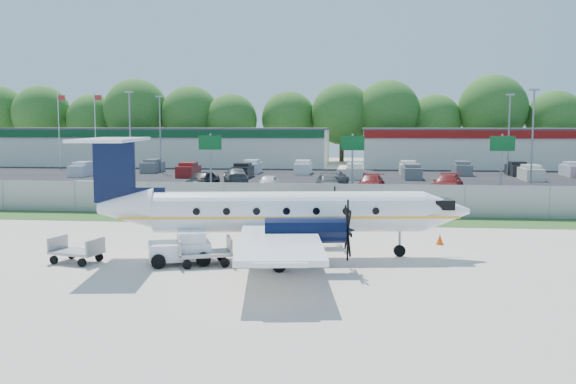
# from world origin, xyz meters

# --- Properties ---
(ground) EXTENTS (170.00, 170.00, 0.00)m
(ground) POSITION_xyz_m (0.00, 0.00, 0.00)
(ground) COLOR beige
(ground) RESTS_ON ground
(grass_verge) EXTENTS (170.00, 4.00, 0.02)m
(grass_verge) POSITION_xyz_m (0.00, 12.00, 0.01)
(grass_verge) COLOR #2D561E
(grass_verge) RESTS_ON ground
(access_road) EXTENTS (170.00, 8.00, 0.02)m
(access_road) POSITION_xyz_m (0.00, 19.00, 0.01)
(access_road) COLOR black
(access_road) RESTS_ON ground
(parking_lot) EXTENTS (170.00, 32.00, 0.02)m
(parking_lot) POSITION_xyz_m (0.00, 40.00, 0.01)
(parking_lot) COLOR black
(parking_lot) RESTS_ON ground
(perimeter_fence) EXTENTS (120.00, 0.06, 1.99)m
(perimeter_fence) POSITION_xyz_m (0.00, 14.00, 1.00)
(perimeter_fence) COLOR gray
(perimeter_fence) RESTS_ON ground
(building_west) EXTENTS (46.40, 12.40, 5.24)m
(building_west) POSITION_xyz_m (-24.00, 61.98, 2.63)
(building_west) COLOR white
(building_west) RESTS_ON ground
(building_east) EXTENTS (44.40, 12.40, 5.24)m
(building_east) POSITION_xyz_m (26.00, 61.98, 2.63)
(building_east) COLOR white
(building_east) RESTS_ON ground
(sign_left) EXTENTS (1.80, 0.26, 5.00)m
(sign_left) POSITION_xyz_m (-8.00, 22.91, 3.61)
(sign_left) COLOR gray
(sign_left) RESTS_ON ground
(sign_mid) EXTENTS (1.80, 0.26, 5.00)m
(sign_mid) POSITION_xyz_m (3.00, 22.91, 3.61)
(sign_mid) COLOR gray
(sign_mid) RESTS_ON ground
(sign_right) EXTENTS (1.80, 0.26, 5.00)m
(sign_right) POSITION_xyz_m (14.00, 22.91, 3.61)
(sign_right) COLOR gray
(sign_right) RESTS_ON ground
(flagpole_west) EXTENTS (1.06, 0.12, 10.00)m
(flagpole_west) POSITION_xyz_m (-35.92, 55.00, 5.64)
(flagpole_west) COLOR white
(flagpole_west) RESTS_ON ground
(flagpole_east) EXTENTS (1.06, 0.12, 10.00)m
(flagpole_east) POSITION_xyz_m (-30.92, 55.00, 5.64)
(flagpole_east) COLOR white
(flagpole_east) RESTS_ON ground
(light_pole_nw) EXTENTS (0.90, 0.35, 9.09)m
(light_pole_nw) POSITION_xyz_m (-20.00, 38.00, 5.23)
(light_pole_nw) COLOR gray
(light_pole_nw) RESTS_ON ground
(light_pole_ne) EXTENTS (0.90, 0.35, 9.09)m
(light_pole_ne) POSITION_xyz_m (20.00, 38.00, 5.23)
(light_pole_ne) COLOR gray
(light_pole_ne) RESTS_ON ground
(light_pole_sw) EXTENTS (0.90, 0.35, 9.09)m
(light_pole_sw) POSITION_xyz_m (-20.00, 48.00, 5.23)
(light_pole_sw) COLOR gray
(light_pole_sw) RESTS_ON ground
(light_pole_se) EXTENTS (0.90, 0.35, 9.09)m
(light_pole_se) POSITION_xyz_m (20.00, 48.00, 5.23)
(light_pole_se) COLOR gray
(light_pole_se) RESTS_ON ground
(tree_line) EXTENTS (112.00, 6.00, 14.00)m
(tree_line) POSITION_xyz_m (0.00, 74.00, 0.00)
(tree_line) COLOR #2B611C
(tree_line) RESTS_ON ground
(aircraft) EXTENTS (16.69, 16.41, 5.11)m
(aircraft) POSITION_xyz_m (0.25, 1.00, 1.97)
(aircraft) COLOR white
(aircraft) RESTS_ON ground
(pushback_tug) EXTENTS (2.83, 2.47, 1.33)m
(pushback_tug) POSITION_xyz_m (-3.61, -0.69, 0.64)
(pushback_tug) COLOR white
(pushback_tug) RESTS_ON ground
(baggage_cart_near) EXTENTS (2.45, 1.92, 1.12)m
(baggage_cart_near) POSITION_xyz_m (-2.62, -0.91, 0.52)
(baggage_cart_near) COLOR gray
(baggage_cart_near) RESTS_ON ground
(baggage_cart_far) EXTENTS (2.23, 1.65, 1.05)m
(baggage_cart_far) POSITION_xyz_m (-7.98, -1.07, 0.49)
(baggage_cart_far) COLOR gray
(baggage_cart_far) RESTS_ON ground
(cone_nose) EXTENTS (0.35, 0.35, 0.50)m
(cone_nose) POSITION_xyz_m (7.42, 4.77, 0.24)
(cone_nose) COLOR #F84707
(cone_nose) RESTS_ON ground
(cone_starboard_wing) EXTENTS (0.41, 0.41, 0.58)m
(cone_starboard_wing) POSITION_xyz_m (-2.40, 15.32, 0.27)
(cone_starboard_wing) COLOR #F84707
(cone_starboard_wing) RESTS_ON ground
(road_car_west) EXTENTS (6.22, 3.96, 1.68)m
(road_car_west) POSITION_xyz_m (-15.66, 18.34, 0.00)
(road_car_west) COLOR silver
(road_car_west) RESTS_ON ground
(road_car_mid) EXTENTS (5.11, 3.28, 1.31)m
(road_car_mid) POSITION_xyz_m (4.40, 21.20, 0.00)
(road_car_mid) COLOR navy
(road_car_mid) RESTS_ON ground
(parked_car_a) EXTENTS (2.60, 4.88, 1.58)m
(parked_car_a) POSITION_xyz_m (-10.32, 29.46, 0.00)
(parked_car_a) COLOR black
(parked_car_a) RESTS_ON ground
(parked_car_b) EXTENTS (1.71, 4.11, 1.39)m
(parked_car_b) POSITION_xyz_m (-4.21, 28.11, 0.00)
(parked_car_b) COLOR silver
(parked_car_b) RESTS_ON ground
(parked_car_c) EXTENTS (2.56, 4.64, 1.49)m
(parked_car_c) POSITION_xyz_m (0.85, 28.94, 0.00)
(parked_car_c) COLOR #595B5E
(parked_car_c) RESTS_ON ground
(parked_car_d) EXTENTS (2.72, 5.13, 1.42)m
(parked_car_d) POSITION_xyz_m (4.52, 29.09, 0.00)
(parked_car_d) COLOR maroon
(parked_car_d) RESTS_ON ground
(parked_car_e) EXTENTS (3.55, 5.79, 1.57)m
(parked_car_e) POSITION_xyz_m (10.83, 28.47, 0.00)
(parked_car_e) COLOR maroon
(parked_car_e) RESTS_ON ground
(parked_car_f) EXTENTS (3.44, 5.58, 1.51)m
(parked_car_f) POSITION_xyz_m (-8.35, 34.79, 0.00)
(parked_car_f) COLOR #595B5E
(parked_car_f) RESTS_ON ground
(parked_car_g) EXTENTS (2.76, 4.96, 1.36)m
(parked_car_g) POSITION_xyz_m (1.24, 34.51, 0.00)
(parked_car_g) COLOR #595B5E
(parked_car_g) RESTS_ON ground
(far_parking_rows) EXTENTS (56.00, 10.00, 1.60)m
(far_parking_rows) POSITION_xyz_m (0.00, 45.00, 0.00)
(far_parking_rows) COLOR gray
(far_parking_rows) RESTS_ON ground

